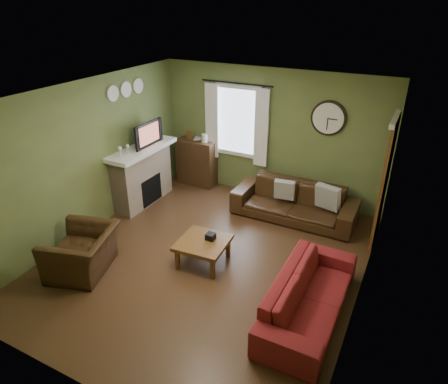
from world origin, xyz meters
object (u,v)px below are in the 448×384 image
at_px(sofa_brown, 294,202).
at_px(coffee_table, 203,252).
at_px(bookshelf, 197,162).
at_px(armchair, 82,252).
at_px(sofa_red, 309,296).

height_order(sofa_brown, coffee_table, sofa_brown).
distance_m(bookshelf, coffee_table, 2.96).
distance_m(sofa_brown, armchair, 3.79).
distance_m(sofa_red, armchair, 3.37).
height_order(sofa_red, coffee_table, sofa_red).
xyz_separation_m(sofa_brown, armchair, (-2.33, -3.00, -0.00)).
bearing_deg(armchair, bookshelf, 163.46).
xyz_separation_m(bookshelf, sofa_brown, (2.39, -0.48, -0.17)).
height_order(bookshelf, sofa_red, bookshelf).
bearing_deg(coffee_table, sofa_brown, 68.03).
bearing_deg(sofa_brown, sofa_red, -67.47).
relative_size(sofa_brown, coffee_table, 3.07).
xyz_separation_m(sofa_red, armchair, (-3.31, -0.63, 0.03)).
height_order(bookshelf, coffee_table, bookshelf).
bearing_deg(armchair, sofa_red, 83.26).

